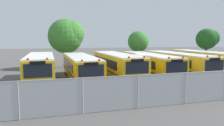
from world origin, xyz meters
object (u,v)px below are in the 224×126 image
(school_bus_0, at_px, (41,67))
(tree_1, at_px, (67,35))
(school_bus_4, at_px, (177,63))
(school_bus_5, at_px, (204,61))
(tree_2, at_px, (138,41))
(tree_3, at_px, (208,39))
(school_bus_2, at_px, (116,65))
(school_bus_1, at_px, (80,66))
(school_bus_3, at_px, (149,64))
(traffic_cone, at_px, (156,99))

(school_bus_0, relative_size, tree_1, 1.47)
(school_bus_4, height_order, school_bus_5, school_bus_5)
(tree_2, height_order, tree_3, tree_3)
(school_bus_4, xyz_separation_m, tree_3, (11.78, 8.98, 2.78))
(tree_3, bearing_deg, school_bus_4, -142.67)
(school_bus_2, xyz_separation_m, school_bus_5, (11.11, 0.20, 0.03))
(tree_1, xyz_separation_m, tree_3, (23.43, -0.68, -0.46))
(school_bus_0, distance_m, school_bus_1, 3.78)
(school_bus_3, distance_m, school_bus_5, 7.32)
(tree_2, xyz_separation_m, tree_3, (12.57, -0.64, 0.42))
(school_bus_0, relative_size, school_bus_4, 0.88)
(school_bus_5, height_order, tree_2, tree_2)
(school_bus_0, distance_m, tree_1, 10.83)
(school_bus_3, height_order, tree_1, tree_1)
(traffic_cone, bearing_deg, tree_2, 70.30)
(school_bus_4, xyz_separation_m, tree_2, (-0.79, 9.62, 2.36))
(school_bus_1, distance_m, school_bus_3, 7.58)
(school_bus_1, height_order, tree_1, tree_1)
(school_bus_1, bearing_deg, school_bus_0, 1.98)
(school_bus_1, distance_m, tree_1, 10.15)
(tree_1, height_order, tree_2, tree_1)
(school_bus_3, xyz_separation_m, tree_3, (15.33, 8.95, 2.80))
(tree_1, distance_m, tree_3, 23.45)
(tree_1, distance_m, traffic_cone, 19.81)
(school_bus_3, height_order, traffic_cone, school_bus_3)
(school_bus_1, xyz_separation_m, school_bus_2, (3.79, -0.16, 0.08))
(school_bus_5, distance_m, tree_3, 12.26)
(school_bus_2, distance_m, traffic_cone, 9.20)
(school_bus_0, height_order, traffic_cone, school_bus_0)
(school_bus_0, xyz_separation_m, school_bus_2, (7.57, 0.07, -0.01))
(school_bus_2, bearing_deg, tree_1, -67.49)
(school_bus_0, distance_m, school_bus_4, 14.91)
(school_bus_0, relative_size, school_bus_2, 0.95)
(tree_2, bearing_deg, school_bus_4, -85.29)
(school_bus_1, relative_size, traffic_cone, 19.66)
(school_bus_3, relative_size, tree_2, 2.13)
(tree_1, bearing_deg, school_bus_0, -108.35)
(school_bus_2, height_order, traffic_cone, school_bus_2)
(school_bus_0, distance_m, school_bus_3, 11.36)
(school_bus_4, distance_m, tree_2, 9.94)
(school_bus_1, relative_size, tree_3, 1.90)
(school_bus_3, distance_m, traffic_cone, 10.13)
(traffic_cone, bearing_deg, tree_3, 43.30)
(school_bus_0, height_order, school_bus_3, school_bus_0)
(school_bus_4, distance_m, tree_1, 15.48)
(school_bus_0, relative_size, school_bus_1, 0.92)
(school_bus_4, bearing_deg, traffic_cone, 50.04)
(school_bus_5, bearing_deg, traffic_cone, 40.94)
(school_bus_4, height_order, tree_1, tree_1)
(school_bus_2, bearing_deg, school_bus_5, 179.71)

